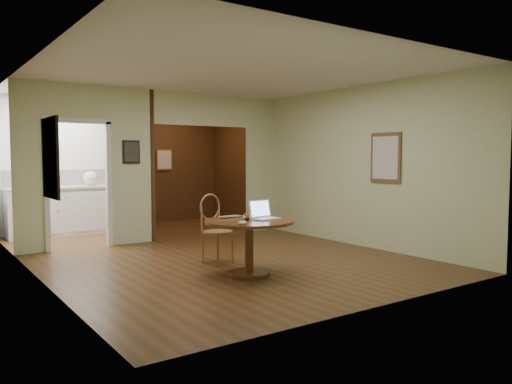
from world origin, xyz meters
TOP-DOWN VIEW (x-y plane):
  - floor at (0.00, 0.00)m, footprint 5.00×5.00m
  - room_shell at (-0.47, 3.10)m, footprint 5.20×7.50m
  - dining_table at (-0.25, -0.64)m, footprint 1.14×1.14m
  - chair at (-0.22, 0.29)m, footprint 0.50×0.50m
  - open_laptop at (-0.02, -0.63)m, footprint 0.36×0.32m
  - closed_laptop at (-0.31, -0.32)m, footprint 0.34×0.24m
  - mouse at (-0.56, -0.96)m, footprint 0.12×0.09m
  - wine_glass at (-0.30, -0.66)m, footprint 0.09×0.09m
  - pen at (-0.24, -0.79)m, footprint 0.12×0.07m
  - kitchen_cabinet at (-1.35, 4.20)m, footprint 2.06×0.60m
  - grocery_bag at (-0.80, 4.20)m, footprint 0.30×0.26m

SIDE VIEW (x-z plane):
  - floor at x=0.00m, z-range 0.00..0.00m
  - kitchen_cabinet at x=-1.35m, z-range 0.00..0.94m
  - dining_table at x=-0.25m, z-range 0.17..0.88m
  - chair at x=-0.22m, z-range 0.06..1.04m
  - pen at x=-0.24m, z-range 0.71..0.72m
  - closed_laptop at x=-0.31m, z-range 0.71..0.73m
  - mouse at x=-0.56m, z-range 0.71..0.76m
  - wine_glass at x=-0.30m, z-range 0.71..0.81m
  - open_laptop at x=-0.02m, z-range 0.65..0.90m
  - grocery_bag at x=-0.80m, z-range 0.94..1.23m
  - room_shell at x=-0.47m, z-range -1.21..3.79m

